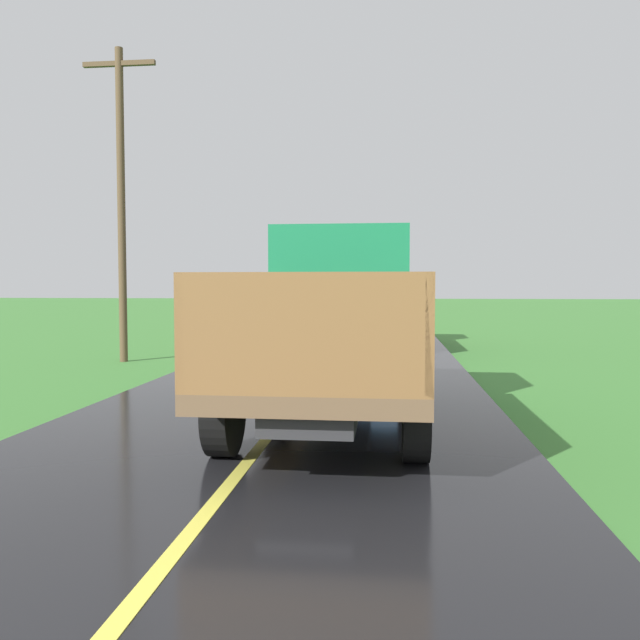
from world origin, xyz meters
TOP-DOWN VIEW (x-y plane):
  - banana_truck_near at (0.74, 9.55)m, footprint 2.38×5.82m
  - banana_truck_far at (0.89, 21.12)m, footprint 2.38×5.81m
  - utility_pole_roadside at (-5.36, 16.02)m, footprint 1.89×0.20m

SIDE VIEW (x-z plane):
  - banana_truck_far at x=0.89m, z-range 0.07..2.87m
  - banana_truck_near at x=0.74m, z-range 0.08..2.88m
  - utility_pole_roadside at x=-5.36m, z-range 0.28..8.27m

